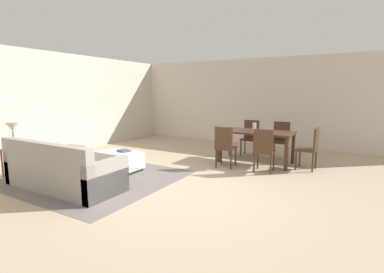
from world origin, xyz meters
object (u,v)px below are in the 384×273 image
dining_chair_near_left (225,145)px  dining_chair_head_east (311,146)px  dining_chair_near_right (264,148)px  book_on_ottoman (124,151)px  dining_chair_far_left (250,135)px  table_lamp (12,128)px  vase_centerpiece (254,127)px  dining_table (256,135)px  ottoman_table (120,160)px  side_table (15,154)px  couch (62,172)px  dining_chair_far_right (281,138)px

dining_chair_near_left → dining_chair_head_east: (1.66, 0.77, 0.00)m
dining_chair_near_right → book_on_ottoman: 2.95m
dining_chair_far_left → book_on_ottoman: (-1.85, -2.82, -0.09)m
table_lamp → vase_centerpiece: size_ratio=2.70×
table_lamp → dining_table: bearing=42.7°
table_lamp → dining_chair_far_left: (3.38, 4.25, -0.46)m
ottoman_table → dining_chair_head_east: bearing=30.9°
side_table → table_lamp: bearing=-172.9°
dining_chair_near_left → vase_centerpiece: (0.41, 0.75, 0.34)m
vase_centerpiece → dining_table: bearing=49.3°
couch → vase_centerpiece: vase_centerpiece is taller
side_table → dining_chair_far_left: dining_chair_far_left is taller
side_table → table_lamp: 0.53m
book_on_ottoman → table_lamp: bearing=-137.0°
dining_chair_far_right → book_on_ottoman: bearing=-133.0°
vase_centerpiece → book_on_ottoman: size_ratio=0.75×
ottoman_table → side_table: bearing=-137.4°
dining_chair_far_left → vase_centerpiece: (0.36, -0.81, 0.34)m
table_lamp → dining_chair_near_left: bearing=39.0°
dining_chair_head_east → dining_chair_near_left: bearing=-155.1°
dining_chair_far_left → dining_chair_far_right: 0.79m
dining_chair_far_left → vase_centerpiece: 0.95m
ottoman_table → dining_chair_near_left: dining_chair_near_left is taller
ottoman_table → dining_chair_head_east: size_ratio=1.01×
dining_table → vase_centerpiece: bearing=-130.7°
couch → dining_chair_near_right: 3.88m
table_lamp → dining_table: 5.14m
table_lamp → dining_chair_far_right: 5.97m
side_table → dining_table: dining_table is taller
dining_table → dining_chair_far_left: (-0.39, 0.77, -0.15)m
dining_chair_near_right → dining_chair_head_east: bearing=41.9°
couch → side_table: size_ratio=3.90×
side_table → table_lamp: (-0.00, -0.00, 0.53)m
dining_chair_head_east → vase_centerpiece: bearing=-179.1°
ottoman_table → dining_chair_far_left: 3.48m
dining_chair_far_left → dining_chair_far_right: (0.79, 0.00, 0.00)m
couch → dining_table: bearing=55.8°
side_table → ottoman_table: bearing=42.6°
dining_table → dining_chair_near_left: 0.92m
couch → ottoman_table: 1.34m
dining_table → dining_chair_near_left: bearing=-119.3°
couch → dining_chair_far_right: 5.06m
dining_chair_near_left → book_on_ottoman: (-1.79, -1.26, -0.09)m
dining_chair_near_left → dining_chair_far_right: bearing=61.8°
couch → side_table: 1.42m
ottoman_table → dining_chair_near_left: bearing=35.8°
table_lamp → dining_chair_near_right: (4.17, 2.73, -0.46)m
ottoman_table → dining_table: dining_table is taller
couch → dining_chair_far_left: size_ratio=2.41×
dining_chair_far_right → dining_chair_head_east: (0.82, -0.79, 0.00)m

